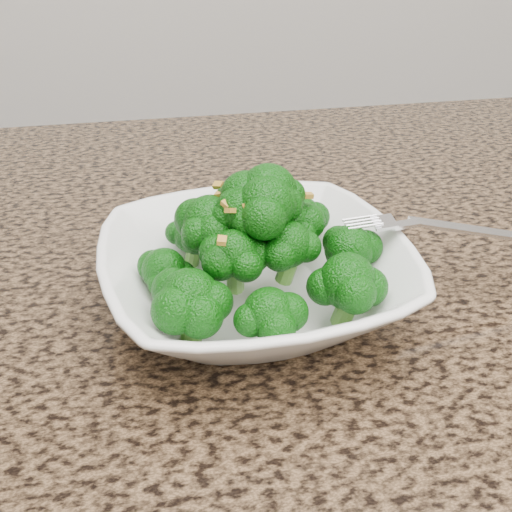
{
  "coord_description": "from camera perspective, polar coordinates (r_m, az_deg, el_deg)",
  "views": [
    {
      "loc": [
        -0.19,
        -0.12,
        1.2
      ],
      "look_at": [
        -0.1,
        0.3,
        0.95
      ],
      "focal_mm": 45.0,
      "sensor_mm": 36.0,
      "label": 1
    }
  ],
  "objects": [
    {
      "name": "broccoli_pile",
      "position": [
        0.48,
        0.0,
        5.05
      ],
      "size": [
        0.22,
        0.22,
        0.08
      ],
      "primitive_type": null,
      "color": "#0B5309",
      "rests_on": "bowl"
    },
    {
      "name": "granite_counter",
      "position": [
        0.56,
        10.55,
        -4.91
      ],
      "size": [
        1.64,
        1.04,
        0.03
      ],
      "primitive_type": "cube",
      "color": "brown",
      "rests_on": "cabinet"
    },
    {
      "name": "fork",
      "position": [
        0.53,
        13.6,
        2.77
      ],
      "size": [
        0.18,
        0.04,
        0.01
      ],
      "primitive_type": null,
      "rotation": [
        0.0,
        0.0,
        -0.07
      ],
      "color": "silver",
      "rests_on": "bowl"
    },
    {
      "name": "bowl",
      "position": [
        0.52,
        0.0,
        -1.92
      ],
      "size": [
        0.26,
        0.26,
        0.06
      ],
      "primitive_type": "imported",
      "rotation": [
        0.0,
        0.0,
        0.08
      ],
      "color": "white",
      "rests_on": "granite_counter"
    },
    {
      "name": "garlic_topping",
      "position": [
        0.47,
        0.0,
        9.74
      ],
      "size": [
        0.13,
        0.13,
        0.01
      ],
      "primitive_type": null,
      "color": "gold",
      "rests_on": "broccoli_pile"
    }
  ]
}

